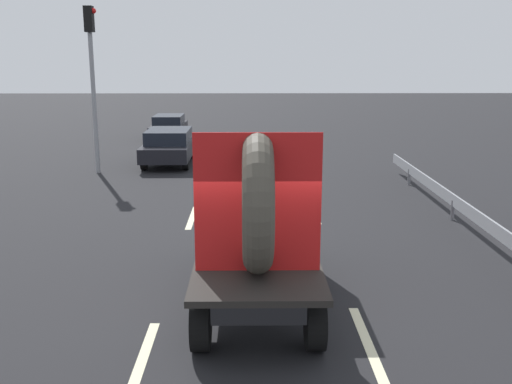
{
  "coord_description": "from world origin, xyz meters",
  "views": [
    {
      "loc": [
        -0.06,
        -9.19,
        4.31
      ],
      "look_at": [
        0.06,
        1.52,
        1.82
      ],
      "focal_mm": 41.27,
      "sensor_mm": 36.0,
      "label": 1
    }
  ],
  "objects_px": {
    "oncoming_car": "(169,126)",
    "distant_sedan": "(169,145)",
    "flatbed_truck": "(256,210)",
    "traffic_light": "(92,67)"
  },
  "relations": [
    {
      "from": "oncoming_car",
      "to": "distant_sedan",
      "type": "bearing_deg",
      "value": -82.25
    },
    {
      "from": "flatbed_truck",
      "to": "traffic_light",
      "type": "bearing_deg",
      "value": 116.68
    },
    {
      "from": "flatbed_truck",
      "to": "traffic_light",
      "type": "distance_m",
      "value": 13.15
    },
    {
      "from": "flatbed_truck",
      "to": "distant_sedan",
      "type": "distance_m",
      "value": 13.87
    },
    {
      "from": "flatbed_truck",
      "to": "traffic_light",
      "type": "relative_size",
      "value": 0.8
    },
    {
      "from": "distant_sedan",
      "to": "oncoming_car",
      "type": "xyz_separation_m",
      "value": [
        -1.0,
        7.38,
        -0.09
      ]
    },
    {
      "from": "traffic_light",
      "to": "distant_sedan",
      "type": "bearing_deg",
      "value": 37.25
    },
    {
      "from": "traffic_light",
      "to": "oncoming_car",
      "type": "distance_m",
      "value": 9.89
    },
    {
      "from": "distant_sedan",
      "to": "oncoming_car",
      "type": "distance_m",
      "value": 7.45
    },
    {
      "from": "flatbed_truck",
      "to": "distant_sedan",
      "type": "xyz_separation_m",
      "value": [
        -3.37,
        13.42,
        -0.84
      ]
    }
  ]
}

